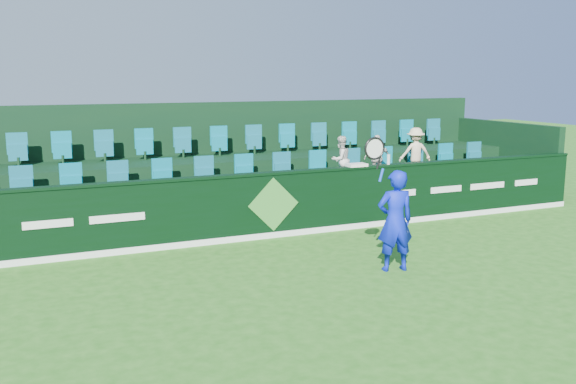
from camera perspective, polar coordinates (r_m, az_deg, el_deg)
name	(u,v)px	position (r m, az deg, el deg)	size (l,w,h in m)	color
ground	(373,297)	(9.83, 7.60, -9.25)	(60.00, 60.00, 0.00)	#216217
sponsor_hoarding	(271,205)	(13.10, -1.48, -1.13)	(16.00, 0.25, 1.35)	black
stand_tier_front	(252,208)	(14.15, -3.19, -1.41)	(16.00, 2.00, 0.80)	black
stand_tier_back	(225,183)	(15.87, -5.64, 0.76)	(16.00, 1.80, 1.30)	black
stand_rear	(219,159)	(16.20, -6.17, 2.97)	(16.00, 4.10, 2.60)	black
seat_row_front	(246,174)	(14.40, -3.78, 1.62)	(13.50, 0.50, 0.60)	#126276
seat_row_back	(220,144)	(16.02, -6.04, 4.27)	(13.50, 0.50, 0.60)	#126276
tennis_player	(395,220)	(10.95, 9.48, -2.45)	(1.08, 0.52, 2.35)	#0B1BC2
spectator_left	(341,160)	(14.92, 4.70, 2.89)	(0.54, 0.42, 1.10)	beige
spectator_middle	(377,158)	(15.42, 7.94, 3.04)	(0.64, 0.27, 1.09)	beige
spectator_right	(415,153)	(16.01, 11.24, 3.45)	(0.79, 0.45, 1.22)	beige
towel	(357,165)	(13.85, 6.11, 2.41)	(0.42, 0.27, 0.06)	white
drinks_bottle	(389,159)	(14.25, 8.93, 2.89)	(0.07, 0.07, 0.22)	silver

